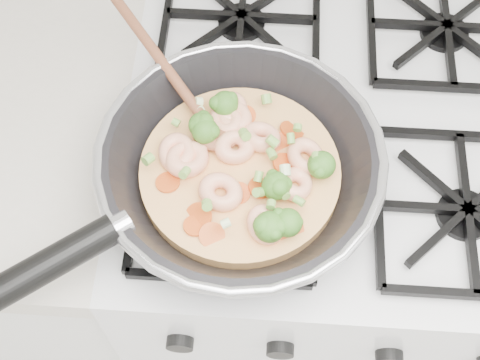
{
  "coord_description": "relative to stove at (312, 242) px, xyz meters",
  "views": [
    {
      "loc": [
        -0.11,
        1.16,
        1.66
      ],
      "look_at": [
        -0.13,
        1.57,
        0.93
      ],
      "focal_mm": 49.89,
      "sensor_mm": 36.0,
      "label": 1
    }
  ],
  "objects": [
    {
      "name": "stove",
      "position": [
        0.0,
        0.0,
        0.0
      ],
      "size": [
        0.6,
        0.6,
        0.92
      ],
      "color": "white",
      "rests_on": "ground"
    },
    {
      "name": "skillet",
      "position": [
        -0.14,
        -0.13,
        0.5
      ],
      "size": [
        0.48,
        0.47,
        0.1
      ],
      "rotation": [
        0.0,
        0.0,
        0.33
      ],
      "color": "black",
      "rests_on": "stove"
    }
  ]
}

